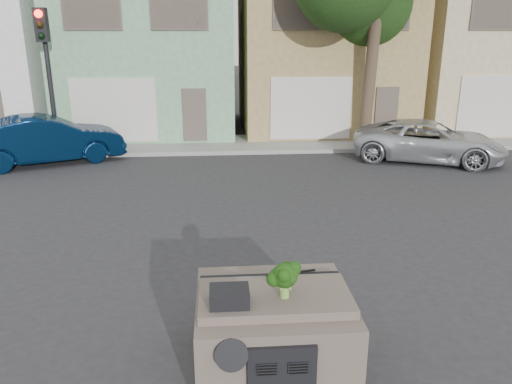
{
  "coord_description": "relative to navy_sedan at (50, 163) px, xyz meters",
  "views": [
    {
      "loc": [
        -0.67,
        -8.71,
        4.26
      ],
      "look_at": [
        0.04,
        0.5,
        1.3
      ],
      "focal_mm": 35.0,
      "sensor_mm": 36.0,
      "label": 1
    }
  ],
  "objects": [
    {
      "name": "tree_near",
      "position": [
        11.43,
        1.48,
        4.25
      ],
      "size": [
        4.4,
        4.0,
        8.5
      ],
      "primitive_type": "cube",
      "color": "#1B3813",
      "rests_on": "ground"
    },
    {
      "name": "car_dashboard",
      "position": [
        6.43,
        -11.32,
        0.56
      ],
      "size": [
        2.0,
        1.8,
        1.12
      ],
      "primitive_type": "cube",
      "color": "#65574D",
      "rests_on": "ground"
    },
    {
      "name": "silver_pickup",
      "position": [
        12.99,
        -0.7,
        0.0
      ],
      "size": [
        5.52,
        4.08,
        1.39
      ],
      "primitive_type": "imported",
      "rotation": [
        0.0,
        0.0,
        1.17
      ],
      "color": "silver",
      "rests_on": "ground"
    },
    {
      "name": "ground_plane",
      "position": [
        6.43,
        -8.32,
        0.0
      ],
      "size": [
        120.0,
        120.0,
        0.0
      ],
      "primitive_type": "plane",
      "color": "#303033",
      "rests_on": "ground"
    },
    {
      "name": "sidewalk",
      "position": [
        6.43,
        2.18,
        0.07
      ],
      "size": [
        40.0,
        3.0,
        0.15
      ],
      "primitive_type": "cube",
      "color": "gray",
      "rests_on": "ground"
    },
    {
      "name": "townhouse_mint",
      "position": [
        2.93,
        6.18,
        3.77
      ],
      "size": [
        7.2,
        8.2,
        7.55
      ],
      "primitive_type": "cube",
      "color": "#7BAE83",
      "rests_on": "ground"
    },
    {
      "name": "instrument_hump",
      "position": [
        5.85,
        -11.67,
        1.22
      ],
      "size": [
        0.48,
        0.38,
        0.2
      ],
      "primitive_type": "cube",
      "color": "black",
      "rests_on": "car_dashboard"
    },
    {
      "name": "broccoli",
      "position": [
        6.54,
        -11.56,
        1.35
      ],
      "size": [
        0.46,
        0.46,
        0.46
      ],
      "primitive_type": "cube",
      "rotation": [
        0.0,
        0.0,
        3.38
      ],
      "color": "#15350B",
      "rests_on": "car_dashboard"
    },
    {
      "name": "wiper_arm",
      "position": [
        6.71,
        -10.94,
        1.13
      ],
      "size": [
        0.69,
        0.15,
        0.02
      ],
      "primitive_type": "cube",
      "rotation": [
        0.0,
        0.0,
        0.17
      ],
      "color": "black",
      "rests_on": "car_dashboard"
    },
    {
      "name": "traffic_signal",
      "position": [
        -0.07,
        1.18,
        2.55
      ],
      "size": [
        0.4,
        0.4,
        5.1
      ],
      "primitive_type": "cube",
      "color": "black",
      "rests_on": "ground"
    },
    {
      "name": "townhouse_beige",
      "position": [
        17.93,
        6.18,
        3.77
      ],
      "size": [
        7.2,
        8.2,
        7.55
      ],
      "primitive_type": "cube",
      "color": "beige",
      "rests_on": "ground"
    },
    {
      "name": "townhouse_tan",
      "position": [
        10.43,
        6.18,
        3.77
      ],
      "size": [
        7.2,
        8.2,
        7.55
      ],
      "primitive_type": "cube",
      "color": "tan",
      "rests_on": "ground"
    },
    {
      "name": "navy_sedan",
      "position": [
        0.0,
        0.0,
        0.0
      ],
      "size": [
        5.22,
        3.56,
        1.63
      ],
      "primitive_type": "imported",
      "rotation": [
        0.0,
        0.0,
        1.98
      ],
      "color": "#051934",
      "rests_on": "ground"
    }
  ]
}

